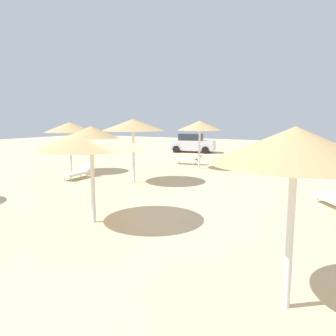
{
  "coord_description": "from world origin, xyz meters",
  "views": [
    {
      "loc": [
        5.94,
        -7.69,
        3.05
      ],
      "look_at": [
        0.0,
        3.0,
        1.2
      ],
      "focal_mm": 34.76,
      "sensor_mm": 36.0,
      "label": 1
    }
  ],
  "objects_px": {
    "lounger_5": "(78,172)",
    "lounger_1": "(336,199)",
    "parasol_0": "(295,146)",
    "parasol_7": "(91,138)",
    "parked_car": "(192,143)",
    "parasol_6": "(133,125)",
    "bench_1": "(235,163)",
    "lounger_3": "(188,160)",
    "parasol_3": "(200,126)",
    "parasol_5": "(70,127)"
  },
  "relations": [
    {
      "from": "lounger_5",
      "to": "lounger_1",
      "type": "bearing_deg",
      "value": 0.6
    },
    {
      "from": "parasol_0",
      "to": "lounger_3",
      "type": "relative_size",
      "value": 1.5
    },
    {
      "from": "parasol_6",
      "to": "lounger_3",
      "type": "bearing_deg",
      "value": 93.48
    },
    {
      "from": "parasol_6",
      "to": "parked_car",
      "type": "relative_size",
      "value": 0.72
    },
    {
      "from": "parasol_0",
      "to": "parasol_3",
      "type": "height_order",
      "value": "same"
    },
    {
      "from": "parasol_7",
      "to": "lounger_5",
      "type": "relative_size",
      "value": 1.6
    },
    {
      "from": "parasol_0",
      "to": "lounger_3",
      "type": "bearing_deg",
      "value": 120.92
    },
    {
      "from": "parasol_7",
      "to": "lounger_5",
      "type": "bearing_deg",
      "value": 137.93
    },
    {
      "from": "parasol_0",
      "to": "parasol_7",
      "type": "distance_m",
      "value": 6.07
    },
    {
      "from": "parasol_7",
      "to": "lounger_5",
      "type": "distance_m",
      "value": 7.95
    },
    {
      "from": "parasol_6",
      "to": "parked_car",
      "type": "xyz_separation_m",
      "value": [
        -3.6,
        14.54,
        -1.94
      ]
    },
    {
      "from": "parasol_3",
      "to": "parasol_7",
      "type": "bearing_deg",
      "value": -82.35
    },
    {
      "from": "parked_car",
      "to": "lounger_1",
      "type": "bearing_deg",
      "value": -50.44
    },
    {
      "from": "bench_1",
      "to": "parked_car",
      "type": "bearing_deg",
      "value": 129.52
    },
    {
      "from": "parasol_0",
      "to": "lounger_1",
      "type": "bearing_deg",
      "value": 86.27
    },
    {
      "from": "parasol_7",
      "to": "lounger_1",
      "type": "bearing_deg",
      "value": 40.05
    },
    {
      "from": "parasol_3",
      "to": "bench_1",
      "type": "xyz_separation_m",
      "value": [
        1.95,
        1.0,
        -2.3
      ]
    },
    {
      "from": "lounger_1",
      "to": "parked_car",
      "type": "bearing_deg",
      "value": 129.56
    },
    {
      "from": "parasol_7",
      "to": "parked_car",
      "type": "height_order",
      "value": "parasol_7"
    },
    {
      "from": "lounger_1",
      "to": "bench_1",
      "type": "distance_m",
      "value": 9.11
    },
    {
      "from": "bench_1",
      "to": "parked_car",
      "type": "height_order",
      "value": "parked_car"
    },
    {
      "from": "lounger_3",
      "to": "lounger_5",
      "type": "height_order",
      "value": "lounger_5"
    },
    {
      "from": "parasol_5",
      "to": "lounger_3",
      "type": "distance_m",
      "value": 8.03
    },
    {
      "from": "parasol_6",
      "to": "bench_1",
      "type": "height_order",
      "value": "parasol_6"
    },
    {
      "from": "parasol_0",
      "to": "parasol_6",
      "type": "distance_m",
      "value": 11.18
    },
    {
      "from": "lounger_1",
      "to": "lounger_3",
      "type": "relative_size",
      "value": 0.98
    },
    {
      "from": "parasol_0",
      "to": "parasol_5",
      "type": "relative_size",
      "value": 1.03
    },
    {
      "from": "bench_1",
      "to": "parked_car",
      "type": "relative_size",
      "value": 0.36
    },
    {
      "from": "lounger_3",
      "to": "parasol_7",
      "type": "bearing_deg",
      "value": -76.98
    },
    {
      "from": "lounger_3",
      "to": "parasol_3",
      "type": "bearing_deg",
      "value": -44.87
    },
    {
      "from": "parasol_7",
      "to": "lounger_1",
      "type": "height_order",
      "value": "parasol_7"
    },
    {
      "from": "parasol_0",
      "to": "parasol_6",
      "type": "xyz_separation_m",
      "value": [
        -8.28,
        7.51,
        0.12
      ]
    },
    {
      "from": "parasol_5",
      "to": "parasol_7",
      "type": "xyz_separation_m",
      "value": [
        7.44,
        -6.42,
        -0.07
      ]
    },
    {
      "from": "parasol_5",
      "to": "parasol_7",
      "type": "height_order",
      "value": "parasol_5"
    },
    {
      "from": "parasol_5",
      "to": "parasol_6",
      "type": "xyz_separation_m",
      "value": [
        4.94,
        -0.78,
        0.18
      ]
    },
    {
      "from": "parasol_5",
      "to": "lounger_3",
      "type": "bearing_deg",
      "value": 54.17
    },
    {
      "from": "parasol_6",
      "to": "lounger_5",
      "type": "xyz_separation_m",
      "value": [
        -3.17,
        -0.52,
        -2.44
      ]
    },
    {
      "from": "bench_1",
      "to": "parasol_7",
      "type": "bearing_deg",
      "value": -92.03
    },
    {
      "from": "parasol_0",
      "to": "parasol_6",
      "type": "relative_size",
      "value": 0.96
    },
    {
      "from": "parasol_5",
      "to": "parked_car",
      "type": "relative_size",
      "value": 0.67
    },
    {
      "from": "parasol_0",
      "to": "parked_car",
      "type": "bearing_deg",
      "value": 118.31
    },
    {
      "from": "lounger_1",
      "to": "parasol_3",
      "type": "bearing_deg",
      "value": 142.2
    },
    {
      "from": "parasol_3",
      "to": "lounger_5",
      "type": "distance_m",
      "value": 7.77
    },
    {
      "from": "bench_1",
      "to": "parked_car",
      "type": "distance_m",
      "value": 10.28
    },
    {
      "from": "lounger_1",
      "to": "parked_car",
      "type": "distance_m",
      "value": 19.38
    },
    {
      "from": "parasol_6",
      "to": "lounger_5",
      "type": "distance_m",
      "value": 4.04
    },
    {
      "from": "bench_1",
      "to": "parasol_6",
      "type": "bearing_deg",
      "value": -113.93
    },
    {
      "from": "parasol_7",
      "to": "parasol_3",
      "type": "bearing_deg",
      "value": 97.65
    },
    {
      "from": "parasol_0",
      "to": "lounger_5",
      "type": "xyz_separation_m",
      "value": [
        -11.45,
        6.99,
        -2.32
      ]
    },
    {
      "from": "parasol_6",
      "to": "parasol_0",
      "type": "bearing_deg",
      "value": -42.22
    }
  ]
}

